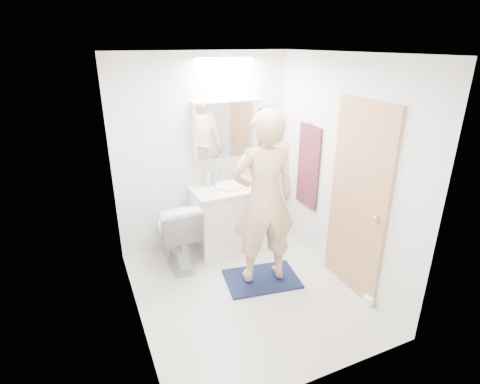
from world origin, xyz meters
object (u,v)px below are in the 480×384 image
vanity_cabinet (231,219)px  toilet (176,232)px  medicine_cabinet (228,129)px  toilet_paper_roll (369,301)px  person (264,200)px  toothbrush_cup (239,178)px  soap_bottle_b (214,178)px  soap_bottle_a (207,178)px

vanity_cabinet → toilet: size_ratio=1.09×
medicine_cabinet → toilet_paper_roll: bearing=-68.4°
toilet → toilet_paper_roll: 2.23m
toilet → person: person is taller
medicine_cabinet → toothbrush_cup: 0.65m
toilet → soap_bottle_b: size_ratio=4.99×
person → toothbrush_cup: person is taller
toothbrush_cup → soap_bottle_a: bearing=-178.6°
toilet → toilet_paper_roll: toilet is taller
vanity_cabinet → toilet_paper_roll: (0.81, -1.68, -0.34)m
soap_bottle_b → medicine_cabinet: bearing=8.1°
toilet → soap_bottle_b: 0.83m
toilet → toilet_paper_roll: size_ratio=7.50×
toilet_paper_roll → toilet: bearing=134.9°
vanity_cabinet → toothbrush_cup: size_ratio=9.36×
medicine_cabinet → toothbrush_cup: (0.12, -0.05, -0.64)m
vanity_cabinet → toothbrush_cup: toothbrush_cup is taller
person → soap_bottle_a: size_ratio=8.48×
toothbrush_cup → toilet: bearing=-163.5°
medicine_cabinet → toothbrush_cup: bearing=-22.7°
soap_bottle_a → toothbrush_cup: bearing=1.4°
toilet → vanity_cabinet: bearing=-171.6°
person → toothbrush_cup: bearing=-90.1°
toilet → toilet_paper_roll: bearing=134.5°
vanity_cabinet → soap_bottle_b: (-0.15, 0.18, 0.51)m
soap_bottle_b → toothbrush_cup: bearing=-3.5°
medicine_cabinet → toilet: medicine_cabinet is taller
person → toilet_paper_roll: person is taller
person → soap_bottle_b: bearing=-71.6°
person → soap_bottle_a: person is taller
toilet → toothbrush_cup: (0.93, 0.28, 0.45)m
person → toothbrush_cup: (0.16, 1.01, -0.12)m
vanity_cabinet → soap_bottle_a: soap_bottle_a is taller
medicine_cabinet → vanity_cabinet: bearing=-106.4°
medicine_cabinet → toothbrush_cup: size_ratio=9.15×
vanity_cabinet → soap_bottle_a: (-0.24, 0.15, 0.54)m
vanity_cabinet → medicine_cabinet: 1.13m
soap_bottle_a → toilet_paper_roll: bearing=-60.1°
vanity_cabinet → soap_bottle_b: size_ratio=5.45×
person → soap_bottle_a: bearing=-66.3°
medicine_cabinet → soap_bottle_b: (-0.21, -0.03, -0.60)m
toilet_paper_roll → medicine_cabinet: bearing=111.6°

